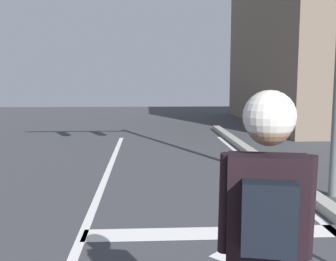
{
  "coord_description": "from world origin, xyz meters",
  "views": [
    {
      "loc": [
        0.66,
        2.95,
        1.95
      ],
      "look_at": [
        0.94,
        8.18,
        1.26
      ],
      "focal_mm": 43.45,
      "sensor_mm": 36.0,
      "label": 1
    }
  ],
  "objects": [
    {
      "name": "stop_bar",
      "position": [
        1.52,
        7.81,
        0.0
      ],
      "size": [
        3.32,
        0.4,
        0.01
      ],
      "primitive_type": "cube",
      "color": "silver",
      "rests_on": "ground"
    },
    {
      "name": "lane_arrow_head",
      "position": [
        1.68,
        7.19,
        0.0
      ],
      "size": [
        0.71,
        0.71,
        0.01
      ],
      "primitive_type": "cube",
      "rotation": [
        0.0,
        0.0,
        0.79
      ],
      "color": "silver",
      "rests_on": "ground"
    },
    {
      "name": "skater",
      "position": [
        1.27,
        4.95,
        1.25
      ],
      "size": [
        0.49,
        0.65,
        1.81
      ],
      "color": "#334D73",
      "rests_on": "skateboard"
    }
  ]
}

